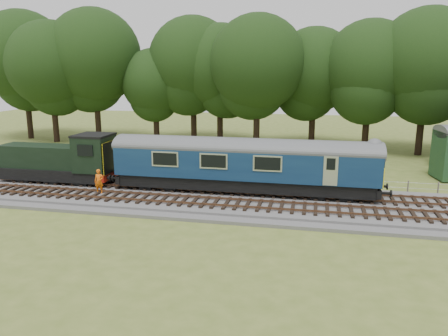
# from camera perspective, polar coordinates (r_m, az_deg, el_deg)

# --- Properties ---
(ground) EXTENTS (120.00, 120.00, 0.00)m
(ground) POSITION_cam_1_polar(r_m,az_deg,el_deg) (29.48, 0.92, -4.45)
(ground) COLOR #556726
(ground) RESTS_ON ground
(ballast) EXTENTS (70.00, 7.00, 0.35)m
(ballast) POSITION_cam_1_polar(r_m,az_deg,el_deg) (29.43, 0.92, -4.13)
(ballast) COLOR #4C4C4F
(ballast) RESTS_ON ground
(track_north) EXTENTS (67.20, 2.40, 0.21)m
(track_north) POSITION_cam_1_polar(r_m,az_deg,el_deg) (30.68, 1.43, -2.95)
(track_north) COLOR black
(track_north) RESTS_ON ballast
(track_south) EXTENTS (67.20, 2.40, 0.21)m
(track_south) POSITION_cam_1_polar(r_m,az_deg,el_deg) (27.86, 0.29, -4.59)
(track_south) COLOR black
(track_south) RESTS_ON ballast
(fence) EXTENTS (64.00, 0.12, 1.00)m
(fence) POSITION_cam_1_polar(r_m,az_deg,el_deg) (33.73, 2.39, -2.23)
(fence) COLOR #6B6054
(fence) RESTS_ON ground
(tree_line) EXTENTS (70.00, 8.00, 18.00)m
(tree_line) POSITION_cam_1_polar(r_m,az_deg,el_deg) (50.68, 5.73, 2.79)
(tree_line) COLOR black
(tree_line) RESTS_ON ground
(dmu_railcar) EXTENTS (18.05, 2.86, 3.88)m
(dmu_railcar) POSITION_cam_1_polar(r_m,az_deg,el_deg) (30.06, 2.60, 1.00)
(dmu_railcar) COLOR black
(dmu_railcar) RESTS_ON ground
(shunter_loco) EXTENTS (8.92, 2.60, 3.38)m
(shunter_loco) POSITION_cam_1_polar(r_m,az_deg,el_deg) (35.19, -20.38, 0.90)
(shunter_loco) COLOR black
(shunter_loco) RESTS_ON ground
(worker) EXTENTS (0.68, 0.51, 1.69)m
(worker) POSITION_cam_1_polar(r_m,az_deg,el_deg) (31.27, -16.01, -1.68)
(worker) COLOR orange
(worker) RESTS_ON ballast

